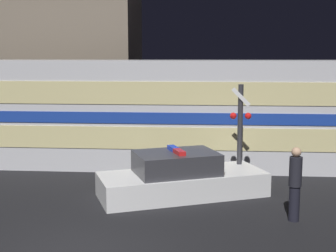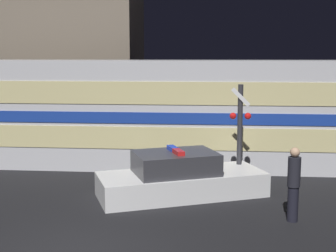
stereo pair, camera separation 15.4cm
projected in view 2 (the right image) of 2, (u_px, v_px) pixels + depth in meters
train at (157, 112)px, 17.03m from camera, size 17.88×3.08×3.78m
police_car at (180, 178)px, 13.22m from camera, size 4.99×3.40×1.39m
pedestrian at (294, 184)px, 11.14m from camera, size 0.30×0.30×1.81m
crossing_signal_near at (240, 131)px, 14.07m from camera, size 0.64×0.32×3.10m
building_left at (59, 32)px, 22.95m from camera, size 7.82×4.53×10.14m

